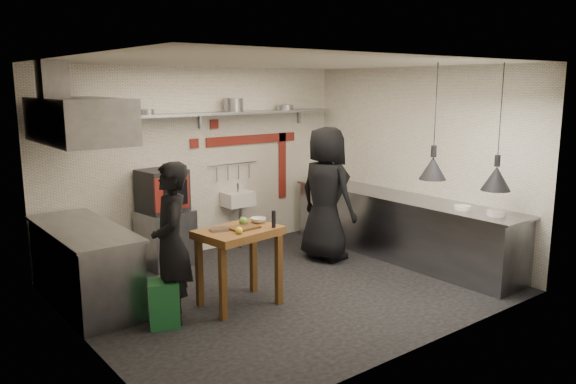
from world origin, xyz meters
TOP-DOWN VIEW (x-y plane):
  - floor at (0.00, 0.00)m, footprint 5.00×5.00m
  - ceiling at (0.00, 0.00)m, footprint 5.00×5.00m
  - wall_back at (0.00, 2.10)m, footprint 5.00×0.04m
  - wall_front at (0.00, -2.10)m, footprint 5.00×0.04m
  - wall_left at (-2.50, 0.00)m, footprint 0.04×4.20m
  - wall_right at (2.50, 0.00)m, footprint 0.04×4.20m
  - red_band_horiz at (0.95, 2.08)m, footprint 1.70×0.02m
  - red_band_vert at (1.55, 2.08)m, footprint 0.14×0.02m
  - red_tile_a at (0.25, 2.08)m, footprint 0.14×0.02m
  - red_tile_b at (-0.10, 2.08)m, footprint 0.14×0.02m
  - back_shelf at (0.00, 1.92)m, footprint 4.60×0.34m
  - shelf_bracket_left at (-1.90, 2.07)m, footprint 0.04×0.06m
  - shelf_bracket_mid at (0.00, 2.07)m, footprint 0.04×0.06m
  - shelf_bracket_right at (1.90, 2.07)m, footprint 0.04×0.06m
  - pan_far_left at (-1.58, 1.92)m, footprint 0.36×0.36m
  - pan_mid_left at (-0.92, 1.92)m, footprint 0.23×0.23m
  - stock_pot at (0.50, 1.92)m, footprint 0.31×0.31m
  - pan_right at (1.48, 1.92)m, footprint 0.34×0.34m
  - oven_stand at (-0.76, 1.78)m, footprint 0.74×0.69m
  - combi_oven at (-0.77, 1.81)m, footprint 0.64×0.61m
  - oven_door at (-0.78, 1.51)m, footprint 0.54×0.10m
  - oven_glass at (-0.73, 1.49)m, footprint 0.37×0.07m
  - hand_sink at (0.55, 1.92)m, footprint 0.46×0.34m
  - sink_tap at (0.55, 1.92)m, footprint 0.03×0.03m
  - sink_drain at (0.55, 1.88)m, footprint 0.06×0.06m
  - utensil_rail at (0.55, 2.06)m, footprint 0.90×0.02m
  - counter_right at (2.15, 0.00)m, footprint 0.70×3.80m
  - counter_right_top at (2.15, 0.00)m, footprint 0.76×3.90m
  - plate_stack at (2.12, -1.57)m, footprint 0.25×0.25m
  - small_bowl_right at (2.10, -1.10)m, footprint 0.23×0.23m
  - counter_left at (-2.15, 1.05)m, footprint 0.70×1.90m
  - counter_left_top at (-2.15, 1.05)m, footprint 0.76×2.00m
  - extractor_hood at (-2.10, 1.05)m, footprint 0.78×1.60m
  - hood_duct at (-2.35, 1.05)m, footprint 0.28×0.28m
  - green_bin at (-1.70, -0.08)m, footprint 0.41×0.41m
  - prep_table at (-0.75, -0.09)m, footprint 1.00×0.76m
  - cutting_board at (-0.70, -0.13)m, footprint 0.35×0.26m
  - pepper_mill at (-0.40, -0.30)m, footprint 0.06×0.06m
  - lemon_a at (-0.87, -0.28)m, footprint 0.10×0.10m
  - lemon_b at (-0.86, -0.28)m, footprint 0.07×0.07m
  - veg_ball at (-0.62, -0.00)m, footprint 0.13×0.13m
  - steel_tray at (-0.97, -0.03)m, footprint 0.23×0.18m
  - bowl at (-0.40, 0.01)m, footprint 0.20×0.20m
  - heat_lamp_near at (1.41, -1.11)m, footprint 0.42×0.42m
  - heat_lamp_far at (2.04, -1.58)m, footprint 0.46×0.46m
  - chef_left at (-1.56, -0.03)m, footprint 0.64×0.75m
  - chef_right at (1.23, 0.62)m, footprint 0.71×1.01m

SIDE VIEW (x-z plane):
  - floor at x=0.00m, z-range 0.00..0.00m
  - green_bin at x=-1.70m, z-range 0.00..0.50m
  - sink_drain at x=0.55m, z-range 0.01..0.67m
  - oven_stand at x=-0.76m, z-range 0.00..0.80m
  - counter_right at x=2.15m, z-range 0.00..0.90m
  - counter_left at x=-2.15m, z-range 0.00..0.90m
  - prep_table at x=-0.75m, z-range 0.00..0.92m
  - hand_sink at x=0.55m, z-range 0.67..0.89m
  - chef_left at x=-1.56m, z-range 0.00..1.75m
  - counter_right_top at x=2.15m, z-range 0.90..0.93m
  - counter_left_top at x=-2.15m, z-range 0.90..0.93m
  - cutting_board at x=-0.70m, z-range 0.92..0.94m
  - steel_tray at x=-0.97m, z-range 0.92..0.95m
  - bowl at x=-0.40m, z-range 0.92..0.98m
  - small_bowl_right at x=2.10m, z-range 0.93..0.98m
  - lemon_b at x=-0.86m, z-range 0.92..0.99m
  - sink_tap at x=0.55m, z-range 0.89..1.03m
  - lemon_a at x=-0.87m, z-range 0.92..1.00m
  - plate_stack at x=2.12m, z-range 0.93..1.00m
  - veg_ball at x=-0.62m, z-range 0.92..1.02m
  - chef_right at x=1.23m, z-range 0.00..1.96m
  - pepper_mill at x=-0.40m, z-range 0.92..1.12m
  - combi_oven at x=-0.77m, z-range 0.80..1.38m
  - oven_door at x=-0.78m, z-range 0.86..1.32m
  - oven_glass at x=-0.73m, z-range 0.92..1.26m
  - red_band_vert at x=1.55m, z-range 0.65..1.75m
  - utensil_rail at x=0.55m, z-range 1.31..1.33m
  - wall_back at x=0.00m, z-range 0.00..2.80m
  - wall_front at x=0.00m, z-range 0.00..2.80m
  - wall_left at x=-2.50m, z-range 0.00..2.80m
  - wall_right at x=2.50m, z-range 0.00..2.80m
  - red_band_horiz at x=0.95m, z-range 1.61..1.75m
  - red_tile_b at x=-0.10m, z-range 1.61..1.75m
  - red_tile_a at x=0.25m, z-range 1.88..2.02m
  - shelf_bracket_left at x=-1.90m, z-range 1.90..2.14m
  - shelf_bracket_mid at x=0.00m, z-range 1.90..2.14m
  - shelf_bracket_right at x=1.90m, z-range 1.90..2.14m
  - heat_lamp_far at x=2.04m, z-range 1.26..2.80m
  - heat_lamp_near at x=1.41m, z-range 1.40..2.80m
  - back_shelf at x=0.00m, z-range 2.10..2.14m
  - extractor_hood at x=-2.10m, z-range 1.90..2.40m
  - pan_mid_left at x=-0.92m, z-range 2.14..2.21m
  - pan_right at x=1.48m, z-range 2.14..2.22m
  - pan_far_left at x=-1.58m, z-range 2.14..2.23m
  - stock_pot at x=0.50m, z-range 2.14..2.34m
  - hood_duct at x=-2.35m, z-range 2.30..2.80m
  - ceiling at x=0.00m, z-range 2.80..2.80m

